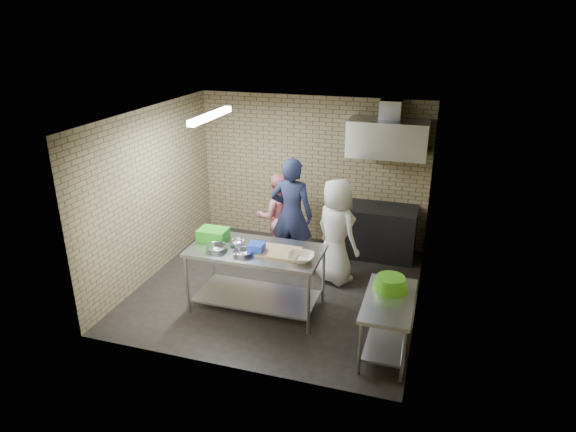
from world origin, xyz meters
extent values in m
plane|color=black|center=(0.00, 0.00, 0.00)|extent=(4.20, 4.20, 0.00)
plane|color=black|center=(0.00, 0.00, 2.70)|extent=(4.20, 4.20, 0.00)
cube|color=tan|center=(0.00, 2.00, 1.35)|extent=(4.20, 0.06, 2.70)
cube|color=tan|center=(0.00, -2.00, 1.35)|extent=(4.20, 0.06, 2.70)
cube|color=tan|center=(-2.10, 0.00, 1.35)|extent=(0.06, 4.00, 2.70)
cube|color=tan|center=(2.10, 0.00, 1.35)|extent=(0.06, 4.00, 2.70)
cube|color=#A8ABAF|center=(-0.12, -0.62, 0.47)|extent=(1.87, 0.93, 0.93)
cube|color=silver|center=(1.80, -1.10, 0.38)|extent=(0.60, 1.20, 0.75)
cube|color=black|center=(1.35, 1.65, 0.45)|extent=(1.20, 0.70, 0.90)
cube|color=silver|center=(1.35, 1.70, 2.10)|extent=(1.30, 0.60, 0.60)
cube|color=#A5A8AD|center=(1.35, 1.85, 2.55)|extent=(0.35, 0.30, 0.30)
cube|color=#3F2B19|center=(1.65, 1.89, 1.92)|extent=(0.80, 0.20, 0.04)
cube|color=white|center=(-1.00, 0.00, 2.64)|extent=(0.10, 1.25, 0.08)
cube|color=green|center=(-0.82, -0.50, 1.02)|extent=(0.42, 0.31, 0.17)
cube|color=blue|center=(-0.07, -0.72, 1.00)|extent=(0.21, 0.21, 0.13)
cube|color=tan|center=(0.23, -0.64, 0.95)|extent=(0.57, 0.44, 0.03)
imported|color=#ADB0B4|center=(-0.62, -0.82, 0.97)|extent=(0.32, 0.32, 0.07)
imported|color=silver|center=(-0.42, -0.57, 0.97)|extent=(0.24, 0.24, 0.07)
imported|color=#BABDC1|center=(-0.22, -0.84, 0.97)|extent=(0.29, 0.29, 0.07)
imported|color=beige|center=(0.58, -0.77, 0.98)|extent=(0.39, 0.39, 0.09)
cylinder|color=#B22619|center=(1.40, 1.89, 2.03)|extent=(0.07, 0.07, 0.18)
cylinder|color=green|center=(1.80, 1.89, 2.02)|extent=(0.06, 0.06, 0.15)
imported|color=#141834|center=(0.00, 0.71, 0.96)|extent=(0.71, 0.48, 1.92)
imported|color=#DC7481|center=(-0.37, 1.09, 0.76)|extent=(0.91, 0.84, 1.52)
imported|color=white|center=(0.78, 0.53, 0.85)|extent=(0.99, 0.93, 1.70)
camera|label=1|loc=(2.21, -6.59, 3.96)|focal=31.53mm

